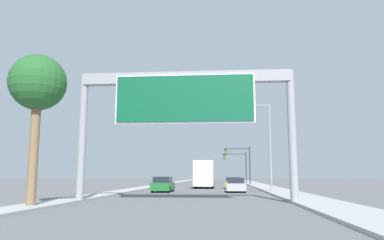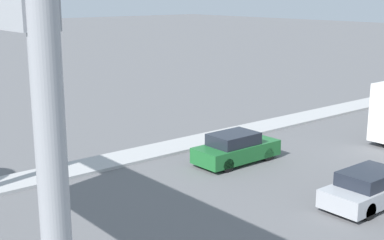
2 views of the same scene
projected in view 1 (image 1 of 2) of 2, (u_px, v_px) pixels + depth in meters
The scene contains 11 objects.
sidewalk_right at pixel (255, 184), 63.06m from camera, with size 3.00×120.00×0.15m.
median_strip_left at pixel (167, 184), 64.27m from camera, with size 2.00×120.00×0.15m.
sign_gantry at pixel (185, 100), 23.02m from camera, with size 13.39×0.73×7.99m.
car_far_left at pixel (233, 183), 44.58m from camera, with size 1.84×4.25×1.36m.
car_near_right at pixel (163, 185), 36.18m from camera, with size 1.77×4.29×1.46m.
car_far_center at pixel (236, 185), 35.97m from camera, with size 1.77×4.48×1.37m.
truck_box_primary at pixel (204, 174), 46.50m from camera, with size 2.34×7.16×3.33m.
traffic_light_near_intersection at pixel (241, 159), 61.88m from camera, with size 4.38×0.32×6.24m.
traffic_light_mid_block at pixel (238, 162), 71.72m from camera, with size 4.59×0.32×5.88m.
palm_tree_foreground at pixel (38, 86), 19.49m from camera, with size 2.93×2.93×7.90m.
street_lamp_right at pixel (266, 139), 35.89m from camera, with size 2.83×0.28×8.48m.
Camera 1 is at (2.28, -4.62, 1.66)m, focal length 35.00 mm.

